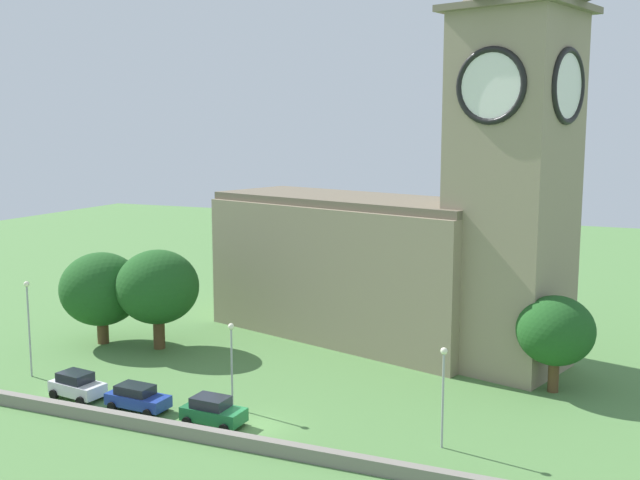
# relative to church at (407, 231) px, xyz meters

# --- Properties ---
(ground_plane) EXTENTS (200.00, 200.00, 0.00)m
(ground_plane) POSITION_rel_church_xyz_m (-3.86, -6.86, -10.37)
(ground_plane) COLOR #517F42
(church) EXTENTS (35.36, 19.49, 32.92)m
(church) POSITION_rel_church_xyz_m (0.00, 0.00, 0.00)
(church) COLOR gray
(church) RESTS_ON ground
(quay_barrier) EXTENTS (59.77, 0.70, 0.87)m
(quay_barrier) POSITION_rel_church_xyz_m (-3.86, -25.07, -9.93)
(quay_barrier) COLOR gray
(quay_barrier) RESTS_ON ground
(car_white) EXTENTS (4.30, 2.71, 1.91)m
(car_white) POSITION_rel_church_xyz_m (-17.91, -22.13, -9.41)
(car_white) COLOR silver
(car_white) RESTS_ON ground
(car_blue) EXTENTS (4.59, 2.33, 1.75)m
(car_blue) POSITION_rel_church_xyz_m (-12.52, -22.30, -9.48)
(car_blue) COLOR #233D9E
(car_blue) RESTS_ON ground
(car_green) EXTENTS (4.24, 2.39, 1.92)m
(car_green) POSITION_rel_church_xyz_m (-6.29, -22.62, -9.40)
(car_green) COLOR #1E6B38
(car_green) RESTS_ON ground
(streetlamp_west_end) EXTENTS (0.44, 0.44, 7.62)m
(streetlamp_west_end) POSITION_rel_church_xyz_m (-24.51, -19.69, -5.34)
(streetlamp_west_end) COLOR #9EA0A5
(streetlamp_west_end) RESTS_ON ground
(streetlamp_west_mid) EXTENTS (0.44, 0.44, 6.08)m
(streetlamp_west_mid) POSITION_rel_church_xyz_m (-6.62, -19.48, -6.22)
(streetlamp_west_mid) COLOR #9EA0A5
(streetlamp_west_mid) RESTS_ON ground
(streetlamp_central) EXTENTS (0.44, 0.44, 6.32)m
(streetlamp_central) POSITION_rel_church_xyz_m (8.38, -20.17, -6.08)
(streetlamp_central) COLOR #9EA0A5
(streetlamp_central) RESTS_ON ground
(tree_churchyard) EXTENTS (7.31, 7.31, 8.30)m
(tree_churchyard) POSITION_rel_church_xyz_m (-25.38, -9.99, -5.38)
(tree_churchyard) COLOR brown
(tree_churchyard) RESTS_ON ground
(tree_riverside_west) EXTENTS (5.69, 5.69, 7.22)m
(tree_riverside_west) POSITION_rel_church_xyz_m (13.50, -7.23, -5.74)
(tree_riverside_west) COLOR brown
(tree_riverside_west) RESTS_ON ground
(tree_riverside_east) EXTENTS (7.22, 7.22, 8.80)m
(tree_riverside_east) POSITION_rel_church_xyz_m (-19.76, -9.35, -4.85)
(tree_riverside_east) COLOR brown
(tree_riverside_east) RESTS_ON ground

